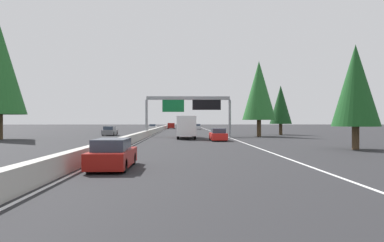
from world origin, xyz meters
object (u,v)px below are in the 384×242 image
(oncoming_near, at_px, (110,131))
(minivan_mid_left, at_px, (171,126))
(oncoming_far, at_px, (153,127))
(conifer_right_foreground, at_px, (356,86))
(sedan_near_right, at_px, (113,155))
(sedan_distant_b, at_px, (218,135))
(conifer_right_near, at_px, (259,91))
(sedan_far_right, at_px, (197,127))
(conifer_right_mid, at_px, (281,105))
(box_truck_far_left, at_px, (186,126))
(conifer_left_near, at_px, (0,70))
(sign_gantry_overhead, at_px, (189,105))

(oncoming_near, bearing_deg, minivan_mid_left, 169.98)
(oncoming_far, relative_size, conifer_right_foreground, 0.51)
(sedan_near_right, distance_m, sedan_distant_b, 24.79)
(sedan_distant_b, relative_size, conifer_right_near, 0.39)
(sedan_far_right, xyz_separation_m, conifer_right_mid, (-39.04, -12.39, 4.35))
(oncoming_far, bearing_deg, conifer_right_foreground, 19.27)
(oncoming_far, bearing_deg, box_truck_far_left, 10.51)
(box_truck_far_left, bearing_deg, minivan_mid_left, 3.92)
(oncoming_near, relative_size, conifer_right_foreground, 0.51)
(conifer_right_near, relative_size, conifer_right_mid, 1.36)
(box_truck_far_left, distance_m, conifer_right_foreground, 23.03)
(sedan_distant_b, relative_size, oncoming_near, 1.00)
(sedan_near_right, xyz_separation_m, conifer_left_near, (27.10, 19.53, 8.07))
(sedan_distant_b, height_order, box_truck_far_left, box_truck_far_left)
(sedan_far_right, height_order, conifer_right_mid, conifer_right_mid)
(conifer_right_foreground, bearing_deg, conifer_left_near, 66.30)
(sign_gantry_overhead, bearing_deg, conifer_right_foreground, -150.76)
(conifer_right_mid, bearing_deg, oncoming_far, 36.71)
(conifer_right_foreground, bearing_deg, sedan_far_right, 8.25)
(box_truck_far_left, distance_m, conifer_left_near, 24.57)
(sign_gantry_overhead, distance_m, sedan_near_right, 34.75)
(conifer_right_near, xyz_separation_m, conifer_left_near, (-7.37, 34.36, 1.89))
(box_truck_far_left, height_order, minivan_mid_left, box_truck_far_left)
(sedan_near_right, relative_size, oncoming_near, 1.00)
(box_truck_far_left, relative_size, oncoming_near, 1.93)
(conifer_right_near, bearing_deg, sedan_distant_b, 146.37)
(sign_gantry_overhead, height_order, conifer_left_near, conifer_left_near)
(sedan_far_right, distance_m, oncoming_far, 13.53)
(sedan_distant_b, height_order, oncoming_near, same)
(sedan_distant_b, bearing_deg, conifer_right_mid, -35.54)
(oncoming_near, height_order, oncoming_far, same)
(sedan_distant_b, height_order, minivan_mid_left, minivan_mid_left)
(oncoming_near, bearing_deg, conifer_right_near, 80.08)
(sign_gantry_overhead, xyz_separation_m, box_truck_far_left, (-5.19, 0.54, -3.13))
(sedan_near_right, height_order, conifer_right_near, conifer_right_near)
(sedan_near_right, height_order, sedan_distant_b, same)
(sedan_near_right, xyz_separation_m, sedan_far_right, (79.88, -7.52, 0.00))
(oncoming_near, height_order, conifer_right_foreground, conifer_right_foreground)
(minivan_mid_left, distance_m, conifer_right_mid, 48.65)
(conifer_right_near, bearing_deg, sedan_far_right, 9.14)
(sedan_near_right, xyz_separation_m, oncoming_near, (38.50, 8.17, 0.00))
(conifer_right_foreground, bearing_deg, oncoming_far, 19.27)
(conifer_right_near, bearing_deg, box_truck_far_left, 116.45)
(conifer_right_mid, bearing_deg, sedan_distant_b, 144.46)
(box_truck_far_left, height_order, oncoming_far, box_truck_far_left)
(conifer_left_near, bearing_deg, sedan_distant_b, -97.35)
(sign_gantry_overhead, bearing_deg, conifer_left_near, 106.56)
(box_truck_far_left, relative_size, minivan_mid_left, 1.70)
(conifer_right_mid, bearing_deg, conifer_right_near, 141.40)
(sedan_far_right, bearing_deg, conifer_right_mid, -162.39)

